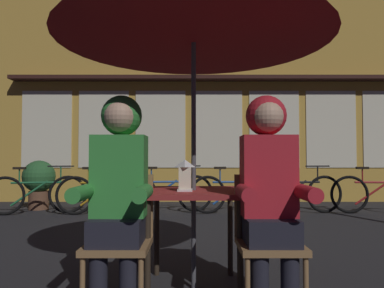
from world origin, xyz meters
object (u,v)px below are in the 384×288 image
at_px(bicycle_nearest, 35,194).
at_px(bicycle_third, 166,193).
at_px(chair_right, 266,234).
at_px(lantern, 183,175).
at_px(bicycle_second, 103,194).
at_px(chair_left, 119,234).
at_px(cafe_table, 192,203).
at_px(person_left_hooded, 117,180).
at_px(bicycle_fifth, 295,194).
at_px(bicycle_fourth, 234,193).
at_px(person_right_hooded, 267,180).
at_px(patio_umbrella, 192,19).
at_px(potted_plant, 37,180).
at_px(bicycle_furthest, 377,194).

xyz_separation_m(bicycle_nearest, bicycle_third, (2.24, 0.19, 0.00)).
bearing_deg(chair_right, lantern, 152.78).
bearing_deg(bicycle_second, chair_left, -74.77).
relative_size(cafe_table, person_left_hooded, 0.53).
bearing_deg(bicycle_fifth, person_left_hooded, -120.34).
relative_size(bicycle_third, bicycle_fifth, 0.99).
bearing_deg(bicycle_fourth, person_right_hooded, -93.99).
bearing_deg(bicycle_nearest, patio_umbrella, -51.78).
bearing_deg(patio_umbrella, cafe_table, 0.00).
height_order(chair_right, bicycle_fourth, chair_right).
relative_size(person_left_hooded, bicycle_third, 0.85).
height_order(chair_right, bicycle_second, chair_right).
height_order(chair_right, bicycle_fifth, chair_right).
bearing_deg(lantern, bicycle_second, 112.43).
bearing_deg(potted_plant, cafe_table, -54.00).
bearing_deg(bicycle_nearest, cafe_table, -51.78).
height_order(lantern, chair_right, lantern).
bearing_deg(chair_right, bicycle_third, 103.22).
relative_size(chair_right, person_right_hooded, 0.62).
bearing_deg(cafe_table, patio_umbrella, 0.00).
bearing_deg(bicycle_second, chair_right, -62.24).
relative_size(bicycle_third, bicycle_fourth, 0.99).
bearing_deg(potted_plant, patio_umbrella, -54.00).
xyz_separation_m(bicycle_fifth, potted_plant, (-4.73, 0.50, 0.20)).
distance_m(person_left_hooded, potted_plant, 5.06).
height_order(lantern, chair_left, lantern).
bearing_deg(bicycle_second, bicycle_furthest, 0.82).
xyz_separation_m(chair_right, bicycle_fourth, (0.28, 3.95, -0.14)).
bearing_deg(bicycle_third, bicycle_second, -169.17).
relative_size(chair_right, bicycle_second, 0.52).
bearing_deg(person_right_hooded, chair_left, 176.61).
xyz_separation_m(patio_umbrella, chair_left, (-0.48, -0.37, -1.57)).
relative_size(bicycle_third, potted_plant, 1.79).
bearing_deg(person_right_hooded, potted_plant, 127.42).
xyz_separation_m(chair_left, chair_right, (0.96, 0.00, 0.00)).
relative_size(patio_umbrella, lantern, 10.00).
xyz_separation_m(bicycle_nearest, bicycle_fifth, (4.51, 0.09, 0.00)).
distance_m(chair_left, potted_plant, 5.00).
bearing_deg(potted_plant, person_left_hooded, -61.26).
distance_m(bicycle_nearest, bicycle_fourth, 3.46).
height_order(chair_right, bicycle_nearest, chair_right).
bearing_deg(bicycle_nearest, lantern, -53.16).
height_order(lantern, bicycle_fifth, lantern).
bearing_deg(lantern, bicycle_nearest, 126.84).
xyz_separation_m(lantern, bicycle_furthest, (3.32, 3.57, -0.51)).
distance_m(chair_left, person_left_hooded, 0.36).
relative_size(cafe_table, patio_umbrella, 0.32).
relative_size(chair_left, chair_right, 1.00).
height_order(patio_umbrella, chair_left, patio_umbrella).
relative_size(patio_umbrella, bicycle_furthest, 1.38).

